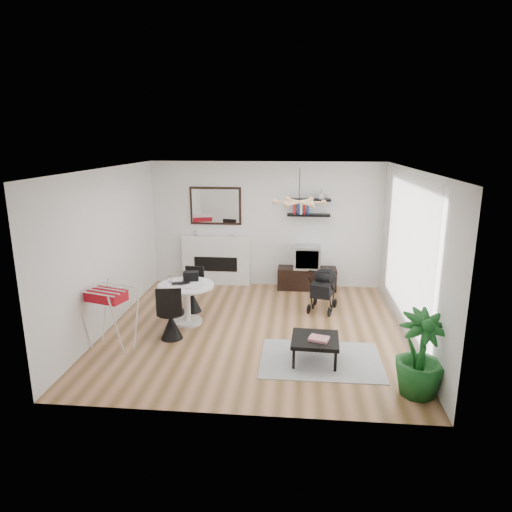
# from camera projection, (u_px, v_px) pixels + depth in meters

# --- Properties ---
(floor) EXTENTS (5.00, 5.00, 0.00)m
(floor) POSITION_uv_depth(u_px,v_px,m) (255.00, 329.00, 7.80)
(floor) COLOR brown
(floor) RESTS_ON ground
(ceiling) EXTENTS (5.00, 5.00, 0.00)m
(ceiling) POSITION_uv_depth(u_px,v_px,m) (255.00, 169.00, 7.12)
(ceiling) COLOR white
(ceiling) RESTS_ON wall_back
(wall_back) EXTENTS (5.00, 0.00, 5.00)m
(wall_back) POSITION_uv_depth(u_px,v_px,m) (266.00, 225.00, 9.87)
(wall_back) COLOR white
(wall_back) RESTS_ON floor
(wall_left) EXTENTS (0.00, 5.00, 5.00)m
(wall_left) POSITION_uv_depth(u_px,v_px,m) (108.00, 249.00, 7.69)
(wall_left) COLOR white
(wall_left) RESTS_ON floor
(wall_right) EXTENTS (0.00, 5.00, 5.00)m
(wall_right) POSITION_uv_depth(u_px,v_px,m) (412.00, 256.00, 7.23)
(wall_right) COLOR white
(wall_right) RESTS_ON floor
(sheer_curtain) EXTENTS (0.04, 3.60, 2.60)m
(sheer_curtain) POSITION_uv_depth(u_px,v_px,m) (403.00, 253.00, 7.43)
(sheer_curtain) COLOR white
(sheer_curtain) RESTS_ON wall_right
(fireplace) EXTENTS (1.50, 0.17, 2.16)m
(fireplace) POSITION_uv_depth(u_px,v_px,m) (216.00, 254.00, 10.06)
(fireplace) COLOR white
(fireplace) RESTS_ON floor
(shelf_lower) EXTENTS (0.90, 0.25, 0.04)m
(shelf_lower) POSITION_uv_depth(u_px,v_px,m) (309.00, 215.00, 9.60)
(shelf_lower) COLOR black
(shelf_lower) RESTS_ON wall_back
(shelf_upper) EXTENTS (0.90, 0.25, 0.04)m
(shelf_upper) POSITION_uv_depth(u_px,v_px,m) (309.00, 200.00, 9.52)
(shelf_upper) COLOR black
(shelf_upper) RESTS_ON wall_back
(pendant_lamp) EXTENTS (0.90, 0.90, 0.10)m
(pendant_lamp) POSITION_uv_depth(u_px,v_px,m) (299.00, 202.00, 7.48)
(pendant_lamp) COLOR tan
(pendant_lamp) RESTS_ON ceiling
(tv_console) EXTENTS (1.25, 0.44, 0.47)m
(tv_console) POSITION_uv_depth(u_px,v_px,m) (307.00, 278.00, 9.84)
(tv_console) COLOR black
(tv_console) RESTS_ON floor
(crt_tv) EXTENTS (0.56, 0.49, 0.49)m
(crt_tv) POSITION_uv_depth(u_px,v_px,m) (307.00, 257.00, 9.72)
(crt_tv) COLOR #AFAFB1
(crt_tv) RESTS_ON tv_console
(dining_table) EXTENTS (0.97, 0.97, 0.71)m
(dining_table) POSITION_uv_depth(u_px,v_px,m) (186.00, 298.00, 7.95)
(dining_table) COLOR white
(dining_table) RESTS_ON floor
(laptop) EXTENTS (0.37, 0.30, 0.03)m
(laptop) POSITION_uv_depth(u_px,v_px,m) (181.00, 284.00, 7.88)
(laptop) COLOR black
(laptop) RESTS_ON dining_table
(black_bag) EXTENTS (0.29, 0.21, 0.16)m
(black_bag) POSITION_uv_depth(u_px,v_px,m) (191.00, 276.00, 8.10)
(black_bag) COLOR black
(black_bag) RESTS_ON dining_table
(newspaper) EXTENTS (0.38, 0.34, 0.01)m
(newspaper) POSITION_uv_depth(u_px,v_px,m) (194.00, 286.00, 7.77)
(newspaper) COLOR white
(newspaper) RESTS_ON dining_table
(drinking_glass) EXTENTS (0.07, 0.07, 0.11)m
(drinking_glass) POSITION_uv_depth(u_px,v_px,m) (170.00, 279.00, 8.01)
(drinking_glass) COLOR white
(drinking_glass) RESTS_ON dining_table
(chair_far) EXTENTS (0.40, 0.41, 0.83)m
(chair_far) POSITION_uv_depth(u_px,v_px,m) (193.00, 298.00, 8.56)
(chair_far) COLOR black
(chair_far) RESTS_ON floor
(chair_near) EXTENTS (0.45, 0.47, 0.92)m
(chair_near) POSITION_uv_depth(u_px,v_px,m) (171.00, 322.00, 7.36)
(chair_near) COLOR black
(chair_near) RESTS_ON floor
(drying_rack) EXTENTS (0.81, 0.78, 0.99)m
(drying_rack) POSITION_uv_depth(u_px,v_px,m) (111.00, 317.00, 6.97)
(drying_rack) COLOR white
(drying_rack) RESTS_ON floor
(stroller) EXTENTS (0.61, 0.78, 0.88)m
(stroller) POSITION_uv_depth(u_px,v_px,m) (323.00, 290.00, 8.62)
(stroller) COLOR black
(stroller) RESTS_ON floor
(rug) EXTENTS (1.76, 1.27, 0.01)m
(rug) POSITION_uv_depth(u_px,v_px,m) (321.00, 360.00, 6.71)
(rug) COLOR #A0A0A0
(rug) RESTS_ON floor
(coffee_table) EXTENTS (0.71, 0.71, 0.35)m
(coffee_table) POSITION_uv_depth(u_px,v_px,m) (315.00, 341.00, 6.61)
(coffee_table) COLOR black
(coffee_table) RESTS_ON rug
(magazines) EXTENTS (0.33, 0.29, 0.04)m
(magazines) POSITION_uv_depth(u_px,v_px,m) (319.00, 339.00, 6.53)
(magazines) COLOR #D43545
(magazines) RESTS_ON coffee_table
(potted_plant) EXTENTS (0.77, 0.77, 1.11)m
(potted_plant) POSITION_uv_depth(u_px,v_px,m) (420.00, 354.00, 5.68)
(potted_plant) COLOR #18561D
(potted_plant) RESTS_ON floor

